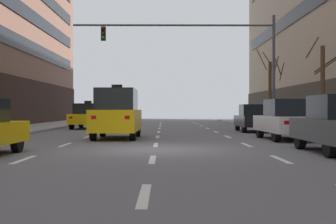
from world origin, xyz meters
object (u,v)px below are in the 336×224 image
(taxi_driving_2, at_px, (88,116))
(street_tree_1, at_px, (323,86))
(taxi_driving_0, at_px, (117,114))
(street_tree_2, at_px, (270,89))
(car_parked_2, at_px, (287,120))
(car_parked_3, at_px, (254,118))
(traffic_signal_0, at_px, (211,49))

(taxi_driving_2, relative_size, street_tree_1, 0.95)
(taxi_driving_0, relative_size, taxi_driving_2, 1.00)
(taxi_driving_0, height_order, taxi_driving_2, taxi_driving_0)
(taxi_driving_2, relative_size, street_tree_2, 0.81)
(car_parked_2, xyz_separation_m, car_parked_3, (-0.00, 7.32, -0.07))
(car_parked_3, relative_size, traffic_signal_0, 0.35)
(traffic_signal_0, bearing_deg, taxi_driving_2, 158.29)
(taxi_driving_0, height_order, car_parked_3, taxi_driving_0)
(car_parked_2, relative_size, street_tree_2, 0.82)
(street_tree_2, bearing_deg, street_tree_1, -90.01)
(car_parked_3, distance_m, street_tree_1, 5.20)
(taxi_driving_0, distance_m, street_tree_2, 16.79)
(taxi_driving_2, xyz_separation_m, car_parked_2, (10.35, -11.77, 0.01))
(taxi_driving_0, distance_m, street_tree_1, 10.24)
(street_tree_2, bearing_deg, taxi_driving_0, -126.42)
(car_parked_3, bearing_deg, traffic_signal_0, 151.85)
(traffic_signal_0, xyz_separation_m, street_tree_1, (4.97, -5.48, -2.55))
(car_parked_3, height_order, street_tree_1, street_tree_1)
(taxi_driving_2, distance_m, street_tree_2, 13.33)
(car_parked_3, bearing_deg, street_tree_1, -58.44)
(taxi_driving_0, xyz_separation_m, street_tree_2, (9.92, 13.44, 1.67))
(street_tree_1, bearing_deg, traffic_signal_0, 132.24)
(taxi_driving_2, distance_m, traffic_signal_0, 9.51)
(street_tree_1, xyz_separation_m, street_tree_2, (0.00, 11.29, 0.32))
(taxi_driving_0, height_order, car_parked_2, taxi_driving_0)
(traffic_signal_0, distance_m, street_tree_1, 7.83)
(taxi_driving_2, bearing_deg, taxi_driving_0, -74.44)
(taxi_driving_2, height_order, street_tree_2, street_tree_2)
(taxi_driving_0, bearing_deg, street_tree_2, 53.58)
(traffic_signal_0, relative_size, street_tree_1, 2.54)
(car_parked_2, bearing_deg, traffic_signal_0, 105.57)
(taxi_driving_0, xyz_separation_m, car_parked_3, (7.34, 6.35, -0.32))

